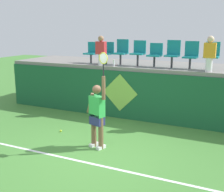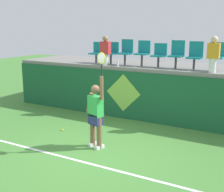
# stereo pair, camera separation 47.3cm
# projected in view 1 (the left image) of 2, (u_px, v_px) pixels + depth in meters

# --- Properties ---
(ground_plane) EXTENTS (40.00, 40.00, 0.00)m
(ground_plane) POSITION_uv_depth(u_px,v_px,m) (96.00, 152.00, 7.47)
(ground_plane) COLOR #478438
(court_back_wall) EXTENTS (10.49, 0.20, 1.62)m
(court_back_wall) POSITION_uv_depth(u_px,v_px,m) (139.00, 96.00, 9.89)
(court_back_wall) COLOR #195633
(court_back_wall) RESTS_ON ground_plane
(spectator_platform) EXTENTS (10.49, 2.51, 0.12)m
(spectator_platform) POSITION_uv_depth(u_px,v_px,m) (151.00, 66.00, 10.75)
(spectator_platform) COLOR gray
(spectator_platform) RESTS_ON court_back_wall
(court_baseline_stripe) EXTENTS (9.44, 0.08, 0.01)m
(court_baseline_stripe) POSITION_uv_depth(u_px,v_px,m) (84.00, 162.00, 6.92)
(court_baseline_stripe) COLOR white
(court_baseline_stripe) RESTS_ON ground_plane
(tennis_player) EXTENTS (0.73, 0.36, 2.47)m
(tennis_player) POSITION_uv_depth(u_px,v_px,m) (97.00, 113.00, 7.56)
(tennis_player) COLOR white
(tennis_player) RESTS_ON ground_plane
(tennis_ball) EXTENTS (0.07, 0.07, 0.07)m
(tennis_ball) POSITION_uv_depth(u_px,v_px,m) (61.00, 131.00, 8.90)
(tennis_ball) COLOR #D1E533
(tennis_ball) RESTS_ON ground_plane
(water_bottle) EXTENTS (0.07, 0.07, 0.22)m
(water_bottle) POSITION_uv_depth(u_px,v_px,m) (114.00, 63.00, 10.15)
(water_bottle) COLOR white
(water_bottle) RESTS_ON spectator_platform
(stadium_chair_0) EXTENTS (0.44, 0.42, 0.76)m
(stadium_chair_0) POSITION_uv_depth(u_px,v_px,m) (92.00, 52.00, 11.02)
(stadium_chair_0) COLOR #38383D
(stadium_chair_0) RESTS_ON spectator_platform
(stadium_chair_1) EXTENTS (0.44, 0.42, 0.78)m
(stadium_chair_1) POSITION_uv_depth(u_px,v_px,m) (107.00, 52.00, 10.75)
(stadium_chair_1) COLOR #38383D
(stadium_chair_1) RESTS_ON spectator_platform
(stadium_chair_2) EXTENTS (0.44, 0.42, 0.88)m
(stadium_chair_2) POSITION_uv_depth(u_px,v_px,m) (121.00, 51.00, 10.51)
(stadium_chair_2) COLOR #38383D
(stadium_chair_2) RESTS_ON spectator_platform
(stadium_chair_3) EXTENTS (0.44, 0.42, 0.86)m
(stadium_chair_3) POSITION_uv_depth(u_px,v_px,m) (139.00, 52.00, 10.23)
(stadium_chair_3) COLOR #38383D
(stadium_chair_3) RESTS_ON spectator_platform
(stadium_chair_4) EXTENTS (0.44, 0.42, 0.78)m
(stadium_chair_4) POSITION_uv_depth(u_px,v_px,m) (155.00, 54.00, 9.99)
(stadium_chair_4) COLOR #38383D
(stadium_chair_4) RESTS_ON spectator_platform
(stadium_chair_5) EXTENTS (0.44, 0.42, 0.89)m
(stadium_chair_5) POSITION_uv_depth(u_px,v_px,m) (173.00, 53.00, 9.74)
(stadium_chair_5) COLOR #38383D
(stadium_chair_5) RESTS_ON spectator_platform
(stadium_chair_6) EXTENTS (0.44, 0.42, 0.87)m
(stadium_chair_6) POSITION_uv_depth(u_px,v_px,m) (191.00, 54.00, 9.50)
(stadium_chair_6) COLOR #38383D
(stadium_chair_6) RESTS_ON spectator_platform
(stadium_chair_7) EXTENTS (0.44, 0.42, 0.86)m
(stadium_chair_7) POSITION_uv_depth(u_px,v_px,m) (212.00, 54.00, 9.22)
(stadium_chair_7) COLOR #38383D
(stadium_chair_7) RESTS_ON spectator_platform
(spectator_0) EXTENTS (0.34, 0.20, 1.06)m
(spectator_0) POSITION_uv_depth(u_px,v_px,m) (210.00, 53.00, 8.79)
(spectator_0) COLOR white
(spectator_0) RESTS_ON spectator_platform
(spectator_1) EXTENTS (0.34, 0.20, 1.01)m
(spectator_1) POSITION_uv_depth(u_px,v_px,m) (101.00, 50.00, 10.32)
(spectator_1) COLOR white
(spectator_1) RESTS_ON spectator_platform
(wall_signage_mount) EXTENTS (1.27, 0.01, 1.53)m
(wall_signage_mount) POSITION_uv_depth(u_px,v_px,m) (120.00, 118.00, 10.24)
(wall_signage_mount) COLOR #195633
(wall_signage_mount) RESTS_ON ground_plane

